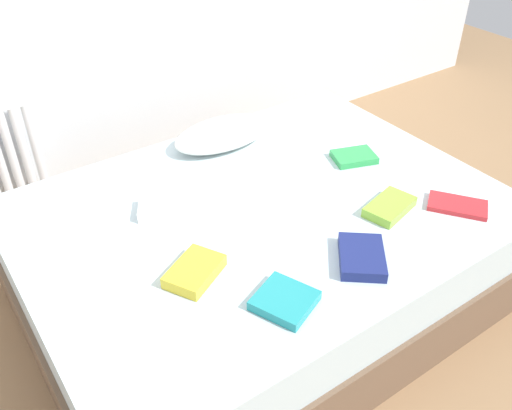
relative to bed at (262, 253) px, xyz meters
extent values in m
plane|color=#93704C|center=(0.00, 0.00, -0.25)|extent=(8.00, 8.00, 0.00)
cube|color=brown|center=(0.00, 0.00, -0.11)|extent=(2.00, 1.50, 0.28)
cube|color=silver|center=(0.00, 0.00, 0.14)|extent=(1.96, 1.46, 0.22)
cylinder|color=white|center=(-0.73, 1.20, 0.16)|extent=(0.04, 0.04, 0.57)
cylinder|color=white|center=(-0.66, 1.20, 0.16)|extent=(0.04, 0.04, 0.57)
cylinder|color=white|center=(-0.60, 1.20, 0.16)|extent=(0.04, 0.04, 0.57)
cube|color=white|center=(-0.85, 1.20, -0.10)|extent=(0.54, 0.04, 0.04)
ellipsoid|color=white|center=(0.15, 0.55, 0.31)|extent=(0.51, 0.28, 0.11)
cube|color=#8CC638|center=(0.41, -0.32, 0.27)|extent=(0.25, 0.18, 0.04)
cube|color=navy|center=(0.10, -0.48, 0.27)|extent=(0.27, 0.28, 0.04)
cube|color=green|center=(0.57, 0.06, 0.27)|extent=(0.23, 0.19, 0.03)
cube|color=yellow|center=(-0.44, -0.20, 0.28)|extent=(0.26, 0.23, 0.05)
cube|color=teal|center=(-0.26, -0.49, 0.27)|extent=(0.24, 0.24, 0.04)
cube|color=white|center=(-0.36, 0.20, 0.27)|extent=(0.24, 0.21, 0.04)
cube|color=red|center=(0.66, -0.47, 0.26)|extent=(0.24, 0.27, 0.02)
camera|label=1|loc=(-1.08, -1.51, 1.62)|focal=38.67mm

